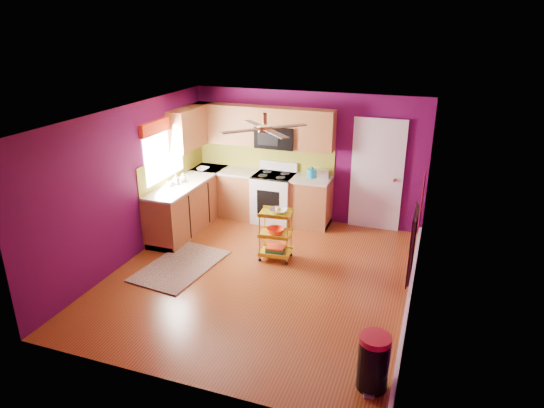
% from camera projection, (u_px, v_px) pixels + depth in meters
% --- Properties ---
extents(ground, '(5.00, 5.00, 0.00)m').
position_uv_depth(ground, '(261.00, 276.00, 7.52)').
color(ground, maroon).
rests_on(ground, ground).
extents(room_envelope, '(4.54, 5.04, 2.52)m').
position_uv_depth(room_envelope, '(262.00, 176.00, 6.92)').
color(room_envelope, '#530940').
rests_on(room_envelope, ground).
extents(lower_cabinets, '(2.81, 2.31, 0.94)m').
position_uv_depth(lower_cabinets, '(229.00, 201.00, 9.38)').
color(lower_cabinets, brown).
rests_on(lower_cabinets, ground).
extents(electric_range, '(0.76, 0.66, 1.13)m').
position_uv_depth(electric_range, '(274.00, 197.00, 9.43)').
color(electric_range, white).
rests_on(electric_range, ground).
extents(upper_cabinetry, '(2.80, 2.30, 1.26)m').
position_uv_depth(upper_cabinetry, '(240.00, 128.00, 9.17)').
color(upper_cabinetry, brown).
rests_on(upper_cabinetry, ground).
extents(left_window, '(0.08, 1.35, 1.08)m').
position_uv_depth(left_window, '(163.00, 140.00, 8.51)').
color(left_window, white).
rests_on(left_window, ground).
extents(panel_door, '(0.95, 0.11, 2.15)m').
position_uv_depth(panel_door, '(377.00, 176.00, 8.90)').
color(panel_door, white).
rests_on(panel_door, ground).
extents(right_wall_art, '(0.04, 2.74, 1.04)m').
position_uv_depth(right_wall_art, '(418.00, 217.00, 6.01)').
color(right_wall_art, black).
rests_on(right_wall_art, ground).
extents(ceiling_fan, '(1.01, 1.01, 0.26)m').
position_uv_depth(ceiling_fan, '(265.00, 128.00, 6.87)').
color(ceiling_fan, '#BF8C3F').
rests_on(ceiling_fan, ground).
extents(shag_rug, '(1.13, 1.67, 0.02)m').
position_uv_depth(shag_rug, '(181.00, 266.00, 7.81)').
color(shag_rug, black).
rests_on(shag_rug, ground).
extents(rolling_cart, '(0.54, 0.42, 0.92)m').
position_uv_depth(rolling_cart, '(276.00, 233.00, 7.90)').
color(rolling_cart, gold).
rests_on(rolling_cart, ground).
extents(trash_can, '(0.42, 0.42, 0.65)m').
position_uv_depth(trash_can, '(373.00, 362.00, 5.16)').
color(trash_can, black).
rests_on(trash_can, ground).
extents(teal_kettle, '(0.18, 0.18, 0.21)m').
position_uv_depth(teal_kettle, '(312.00, 173.00, 9.09)').
color(teal_kettle, teal).
rests_on(teal_kettle, lower_cabinets).
extents(toaster, '(0.22, 0.15, 0.18)m').
position_uv_depth(toaster, '(324.00, 174.00, 9.02)').
color(toaster, beige).
rests_on(toaster, lower_cabinets).
extents(soap_bottle_a, '(0.09, 0.09, 0.19)m').
position_uv_depth(soap_bottle_a, '(176.00, 179.00, 8.69)').
color(soap_bottle_a, '#EA3F72').
rests_on(soap_bottle_a, lower_cabinets).
extents(soap_bottle_b, '(0.13, 0.13, 0.17)m').
position_uv_depth(soap_bottle_b, '(183.00, 177.00, 8.84)').
color(soap_bottle_b, white).
rests_on(soap_bottle_b, lower_cabinets).
extents(counter_dish, '(0.23, 0.23, 0.06)m').
position_uv_depth(counter_dish, '(203.00, 169.00, 9.53)').
color(counter_dish, white).
rests_on(counter_dish, lower_cabinets).
extents(counter_cup, '(0.12, 0.12, 0.09)m').
position_uv_depth(counter_cup, '(170.00, 184.00, 8.61)').
color(counter_cup, white).
rests_on(counter_cup, lower_cabinets).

